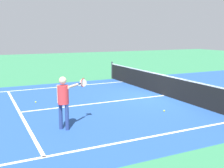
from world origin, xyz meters
name	(u,v)px	position (x,y,z in m)	size (l,w,h in m)	color
ground_plane	(164,95)	(0.00, 0.00, 0.00)	(60.00, 60.00, 0.00)	#337F51
court_surface_inbounds	(164,95)	(0.00, 0.00, 0.00)	(10.62, 24.40, 0.00)	#234C93
line_sideline_left	(18,91)	(-4.11, -5.95, 0.00)	(0.10, 11.89, 0.01)	white
line_sideline_right	(63,153)	(4.11, -5.95, 0.00)	(0.10, 11.89, 0.01)	white
line_service_near	(19,112)	(0.00, -6.40, 0.00)	(8.22, 0.10, 0.01)	white
line_center_service	(100,103)	(0.00, -3.20, 0.00)	(0.10, 6.40, 0.01)	white
net	(164,85)	(0.00, 0.00, 0.49)	(11.13, 0.09, 1.07)	#33383D
player_near	(64,97)	(2.46, -5.42, 0.98)	(0.70, 1.06, 1.59)	navy
tennis_ball_near_net	(164,111)	(2.22, -1.62, 0.03)	(0.07, 0.07, 0.07)	#CCE033
tennis_ball_mid_court	(36,102)	(-1.19, -5.60, 0.03)	(0.07, 0.07, 0.07)	#CCE033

